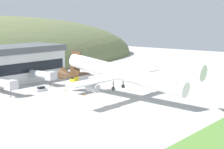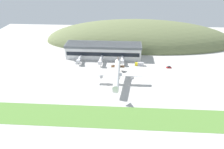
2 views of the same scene
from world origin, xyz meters
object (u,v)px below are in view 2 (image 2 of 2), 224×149
Objects in this scene: service_car_0 at (114,66)px; traffic_cone_0 at (120,70)px; jetway_1 at (101,60)px; service_car_2 at (77,63)px; jetway_0 at (79,59)px; service_car_1 at (169,67)px; cargo_airplane at (117,74)px; fuel_truck at (139,64)px; terminal_building at (104,49)px; traffic_cone_1 at (117,75)px; jetway_2 at (122,60)px.

service_car_0 is 8.39m from traffic_cone_0.
jetway_1 reaches higher than service_car_2.
jetway_0 is 82.83m from service_car_1.
cargo_airplane is 6.37× the size of fuel_truck.
service_car_1 is 0.57× the size of fuel_truck.
service_car_2 is 0.57× the size of fuel_truck.
cargo_airplane is 88.26× the size of traffic_cone_0.
traffic_cone_0 is at bearing -48.25° from service_car_0.
jetway_1 is 62.52m from service_car_1.
traffic_cone_1 is at bearing -69.05° from terminal_building.
cargo_airplane reaches higher than service_car_1.
jetway_1 is 39.90m from cargo_airplane.
cargo_airplane reaches higher than jetway_1.
service_car_1 is at bearing -3.96° from jetway_1.
service_car_2 is at bearing 172.74° from service_car_0.
cargo_airplane is at bearing -42.40° from service_car_2.
jetway_0 is 52.50m from cargo_airplane.
cargo_airplane is 11.70× the size of service_car_0.
jetway_2 is 24.48m from traffic_cone_1.
cargo_airplane is (36.93, -37.05, 4.41)m from jetway_0.
jetway_2 is 38.41m from cargo_airplane.
traffic_cone_1 is at bearing -29.02° from service_car_2.
service_car_2 is 57.96m from fuel_truck.
jetway_2 is 42.96m from service_car_1.
jetway_0 reaches higher than traffic_cone_0.
fuel_truck reaches higher than service_car_2.
service_car_1 is 7.95× the size of traffic_cone_1.
service_car_2 is at bearing 137.60° from cargo_airplane.
jetway_0 is 40.41m from traffic_cone_0.
jetway_1 is at bearing 126.46° from traffic_cone_1.
service_car_1 is at bearing -2.45° from service_car_2.
jetway_2 is at bearing 3.69° from service_car_2.
fuel_truck is 20.82m from traffic_cone_0.
jetway_1 is at bearing 114.79° from cargo_airplane.
jetway_1 is 22.30m from service_car_2.
terminal_building reaches higher than jetway_1.
jetway_2 reaches higher than traffic_cone_1.
jetway_0 is at bearing 178.08° from fuel_truck.
service_car_0 is at bearing -136.69° from jetway_2.
traffic_cone_0 is (17.02, -29.19, -7.53)m from terminal_building.
jetway_0 is 3.14× the size of service_car_2.
fuel_truck reaches higher than traffic_cone_0.
jetway_2 is 2.85× the size of service_car_0.
terminal_building is 17.10× the size of service_car_0.
jetway_2 is at bearing 81.10° from traffic_cone_1.
cargo_airplane is at bearing -118.75° from fuel_truck.
service_car_2 is at bearing -134.90° from jetway_0.
terminal_building is 9.31× the size of fuel_truck.
traffic_cone_0 is (17.98, -11.34, -3.71)m from jetway_1.
service_car_2 reaches higher than traffic_cone_1.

